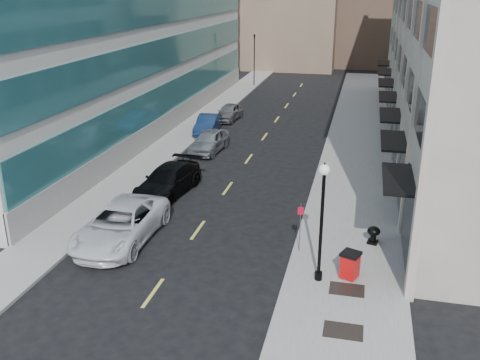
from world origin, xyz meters
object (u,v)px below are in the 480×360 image
at_px(car_white_van, 121,224).
at_px(car_silver_sedan, 209,141).
at_px(car_grey_sedan, 229,112).
at_px(lamppost, 322,213).
at_px(car_black_pickup, 168,180).
at_px(urn_planter, 374,233).
at_px(sign_post, 300,221).
at_px(trash_bin, 350,264).
at_px(traffic_signal, 254,38).
at_px(car_blue_sedan, 208,124).

height_order(car_white_van, car_silver_sedan, car_white_van).
distance_m(car_silver_sedan, car_grey_sedan, 9.80).
distance_m(car_grey_sedan, lamppost, 28.57).
distance_m(car_black_pickup, car_grey_sedan, 18.38).
xyz_separation_m(car_black_pickup, urn_planter, (11.80, -4.16, -0.16)).
bearing_deg(car_black_pickup, sign_post, -26.61).
relative_size(car_silver_sedan, urn_planter, 5.58).
distance_m(car_black_pickup, urn_planter, 12.51).
distance_m(lamppost, sign_post, 2.99).
height_order(car_grey_sedan, trash_bin, car_grey_sedan).
relative_size(traffic_signal, car_grey_sedan, 1.62).
xyz_separation_m(car_grey_sedan, urn_planter, (12.81, -22.52, -0.07)).
relative_size(car_white_van, car_grey_sedan, 1.49).
xyz_separation_m(traffic_signal, car_black_pickup, (2.30, -35.61, -4.90)).
relative_size(traffic_signal, sign_post, 2.97).
xyz_separation_m(car_black_pickup, lamppost, (9.60, -8.06, 2.36)).
relative_size(car_silver_sedan, car_blue_sedan, 1.04).
bearing_deg(lamppost, car_white_van, 170.11).
xyz_separation_m(car_silver_sedan, sign_post, (8.50, -14.34, 0.86)).
xyz_separation_m(car_black_pickup, sign_post, (8.50, -5.73, 0.85)).
bearing_deg(car_silver_sedan, trash_bin, -51.38).
relative_size(lamppost, urn_planter, 6.10).
xyz_separation_m(car_blue_sedan, urn_planter, (13.40, -17.75, -0.08)).
xyz_separation_m(car_blue_sedan, car_grey_sedan, (0.59, 4.77, -0.01)).
relative_size(trash_bin, sign_post, 0.50).
xyz_separation_m(traffic_signal, sign_post, (10.80, -41.34, -4.05)).
distance_m(car_black_pickup, car_silver_sedan, 8.61).
height_order(lamppost, sign_post, lamppost).
distance_m(trash_bin, sign_post, 3.15).
xyz_separation_m(traffic_signal, urn_planter, (14.10, -39.77, -5.05)).
xyz_separation_m(traffic_signal, lamppost, (11.90, -43.67, -2.54)).
bearing_deg(sign_post, car_blue_sedan, 108.00).
xyz_separation_m(car_blue_sedan, lamppost, (11.20, -21.65, 2.44)).
bearing_deg(sign_post, urn_planter, 15.75).
height_order(traffic_signal, car_white_van, traffic_signal).
bearing_deg(traffic_signal, car_white_van, -86.87).
relative_size(car_white_van, urn_planter, 7.58).
bearing_deg(car_white_van, lamppost, -9.87).
bearing_deg(traffic_signal, urn_planter, -70.48).
height_order(car_white_van, trash_bin, car_white_van).
xyz_separation_m(car_white_van, lamppost, (9.60, -1.67, 2.29)).
bearing_deg(lamppost, car_silver_sedan, 119.93).
bearing_deg(lamppost, car_black_pickup, 139.98).
height_order(car_white_van, car_black_pickup, car_white_van).
bearing_deg(urn_planter, car_black_pickup, 160.58).
relative_size(car_white_van, trash_bin, 5.42).
bearing_deg(trash_bin, car_black_pickup, 166.91).
height_order(car_grey_sedan, sign_post, sign_post).
height_order(car_white_van, car_grey_sedan, car_white_van).
height_order(car_grey_sedan, lamppost, lamppost).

